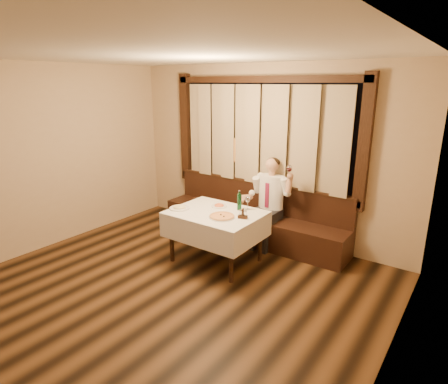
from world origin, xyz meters
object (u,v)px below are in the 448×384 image
Objects in this scene: dining_table at (216,219)px; pizza at (222,216)px; green_bottle at (239,202)px; seated_man at (269,196)px; banquette at (253,221)px; pasta_red at (219,205)px; cruet_caddy at (243,215)px; pasta_cream at (179,206)px.

pizza is at bearing -33.46° from dining_table.
green_bottle is at bearing 87.44° from pizza.
banquette is at bearing 165.02° from seated_man.
cruet_caddy reaches higher than pasta_red.
dining_table is 0.47m from cruet_caddy.
dining_table is 9.24× the size of cruet_caddy.
dining_table is 0.90× the size of seated_man.
seated_man is (0.33, 0.93, 0.17)m from dining_table.
dining_table is 1.01m from seated_man.
banquette is 2.28× the size of seated_man.
seated_man reaches higher than pasta_cream.
banquette reaches higher than pasta_cream.
dining_table is at bearing -65.52° from pasta_red.
pasta_red is at bearing -96.98° from banquette.
pasta_red is 0.79× the size of pasta_cream.
banquette is at bearing 96.35° from cruet_caddy.
pasta_cream is at bearing -159.16° from dining_table.
pasta_red is 0.16× the size of seated_man.
dining_table is (0.00, -1.02, 0.34)m from banquette.
pizza is 0.28m from cruet_caddy.
dining_table is 3.56× the size of pizza.
pasta_cream reaches higher than pasta_red.
pasta_cream is (-0.51, -1.22, 0.49)m from banquette.
banquette is 1.26m from pizza.
pizza is 0.71m from pasta_cream.
cruet_caddy is 0.10× the size of seated_man.
pasta_red is (-0.30, 0.35, 0.02)m from pizza.
cruet_caddy is at bearing 28.74° from pizza.
banquette reaches higher than dining_table.
pasta_cream is 0.98m from cruet_caddy.
cruet_caddy is (0.55, -0.21, 0.02)m from pasta_red.
banquette is at bearing 83.02° from pasta_red.
banquette is 1.08m from dining_table.
banquette is 0.61m from seated_man.
pasta_cream reaches higher than dining_table.
cruet_caddy is at bearing 11.55° from pasta_cream.
banquette is 0.97m from green_bottle.
banquette reaches higher than cruet_caddy.
green_bottle is (0.22, -0.76, 0.57)m from banquette.
banquette is 23.29× the size of cruet_caddy.
green_bottle is at bearing 113.52° from cruet_caddy.
dining_table is at bearing 162.92° from cruet_caddy.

